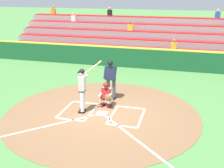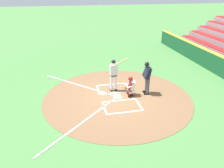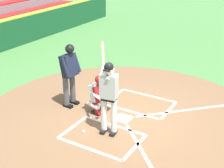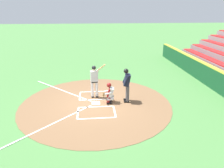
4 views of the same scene
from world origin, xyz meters
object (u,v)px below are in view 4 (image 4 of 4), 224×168
Objects in this scene: batter at (94,79)px; baseball at (104,94)px; plate_umpire at (127,83)px; catcher at (109,93)px.

batter is 28.76× the size of baseball.
plate_umpire is (-0.71, -1.71, -0.02)m from batter.
catcher is at bearing -168.17° from baseball.
catcher reaches higher than baseball.
baseball is at bearing -58.47° from batter.
baseball is at bearing 48.50° from plate_umpire.
batter is at bearing 67.44° from plate_umpire.
catcher is at bearing 94.05° from plate_umpire.
plate_umpire is at bearing -131.50° from baseball.
plate_umpire is 25.20× the size of baseball.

